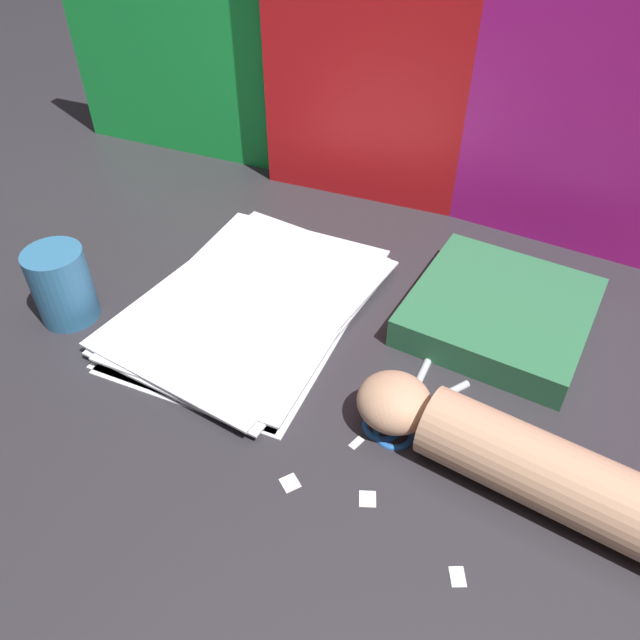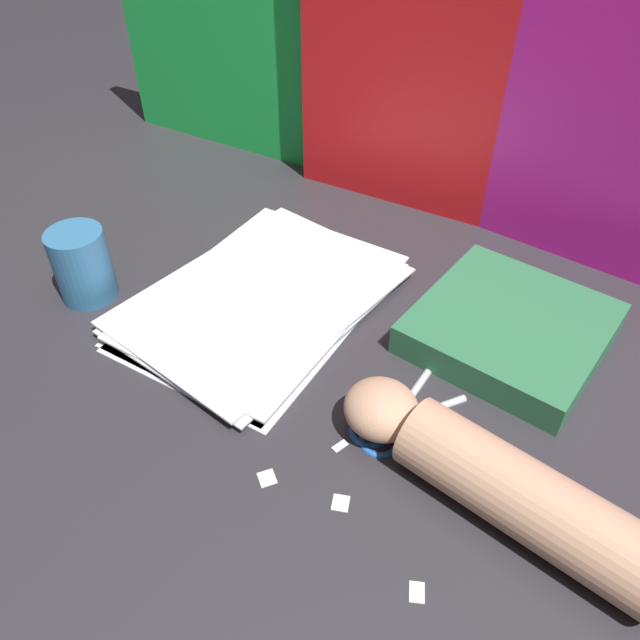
# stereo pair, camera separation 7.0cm
# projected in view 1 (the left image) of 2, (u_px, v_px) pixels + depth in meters

# --- Properties ---
(ground_plane) EXTENTS (6.00, 6.00, 0.00)m
(ground_plane) POSITION_uv_depth(u_px,v_px,m) (284.00, 367.00, 0.73)
(ground_plane) COLOR #2D2B30
(backdrop_panel_left) EXTENTS (0.71, 0.08, 0.38)m
(backdrop_panel_left) POSITION_uv_depth(u_px,v_px,m) (256.00, 53.00, 0.97)
(backdrop_panel_left) COLOR green
(backdrop_panel_left) RESTS_ON ground_plane
(backdrop_panel_center) EXTENTS (0.53, 0.08, 0.46)m
(backdrop_panel_center) POSITION_uv_depth(u_px,v_px,m) (440.00, 61.00, 0.84)
(backdrop_panel_center) COLOR red
(backdrop_panel_center) RESTS_ON ground_plane
(paper_stack) EXTENTS (0.28, 0.37, 0.02)m
(paper_stack) POSITION_uv_depth(u_px,v_px,m) (252.00, 304.00, 0.80)
(paper_stack) COLOR white
(paper_stack) RESTS_ON ground_plane
(book_closed) EXTENTS (0.22, 0.22, 0.04)m
(book_closed) POSITION_uv_depth(u_px,v_px,m) (500.00, 312.00, 0.77)
(book_closed) COLOR #2D7247
(book_closed) RESTS_ON ground_plane
(scissors) EXTENTS (0.10, 0.15, 0.01)m
(scissors) POSITION_uv_depth(u_px,v_px,m) (402.00, 414.00, 0.67)
(scissors) COLOR silver
(scissors) RESTS_ON ground_plane
(hand_forearm) EXTENTS (0.33, 0.10, 0.07)m
(hand_forearm) POSITION_uv_depth(u_px,v_px,m) (515.00, 459.00, 0.59)
(hand_forearm) COLOR tan
(hand_forearm) RESTS_ON ground_plane
(paper_scrap_near) EXTENTS (0.02, 0.02, 0.00)m
(paper_scrap_near) POSITION_uv_depth(u_px,v_px,m) (368.00, 499.00, 0.60)
(paper_scrap_near) COLOR white
(paper_scrap_near) RESTS_ON ground_plane
(paper_scrap_mid) EXTENTS (0.01, 0.02, 0.00)m
(paper_scrap_mid) POSITION_uv_depth(u_px,v_px,m) (356.00, 443.00, 0.65)
(paper_scrap_mid) COLOR white
(paper_scrap_mid) RESTS_ON ground_plane
(paper_scrap_far) EXTENTS (0.02, 0.02, 0.00)m
(paper_scrap_far) POSITION_uv_depth(u_px,v_px,m) (458.00, 577.00, 0.54)
(paper_scrap_far) COLOR white
(paper_scrap_far) RESTS_ON ground_plane
(paper_scrap_side) EXTENTS (0.02, 0.02, 0.00)m
(paper_scrap_side) POSITION_uv_depth(u_px,v_px,m) (290.00, 483.00, 0.61)
(paper_scrap_side) COLOR white
(paper_scrap_side) RESTS_ON ground_plane
(mug) EXTENTS (0.07, 0.07, 0.10)m
(mug) POSITION_uv_depth(u_px,v_px,m) (62.00, 285.00, 0.77)
(mug) COLOR teal
(mug) RESTS_ON ground_plane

